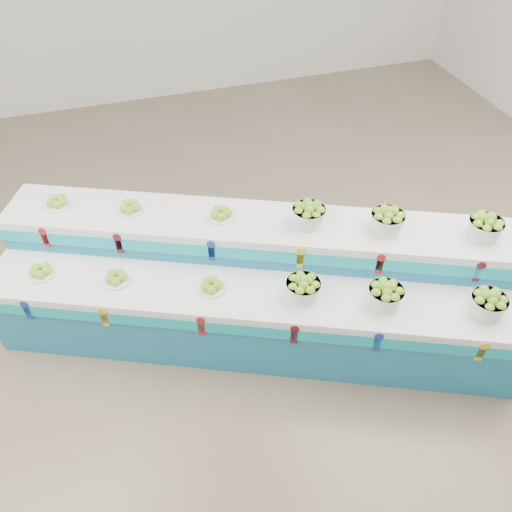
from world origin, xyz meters
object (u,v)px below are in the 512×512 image
(display_stand, at_px, (256,286))
(basket_lower_left, at_px, (303,288))
(plate_upper_mid, at_px, (130,207))
(basket_upper_right, at_px, (485,227))

(display_stand, relative_size, basket_lower_left, 15.89)
(basket_lower_left, relative_size, plate_upper_mid, 1.27)
(display_stand, distance_m, basket_lower_left, 0.58)
(display_stand, height_order, plate_upper_mid, plate_upper_mid)
(basket_lower_left, height_order, basket_upper_right, basket_upper_right)
(display_stand, relative_size, plate_upper_mid, 20.20)
(basket_lower_left, height_order, plate_upper_mid, plate_upper_mid)
(basket_lower_left, xyz_separation_m, basket_upper_right, (1.50, -0.07, 0.30))
(display_stand, relative_size, basket_upper_right, 15.89)
(basket_upper_right, bearing_deg, plate_upper_mid, 155.98)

